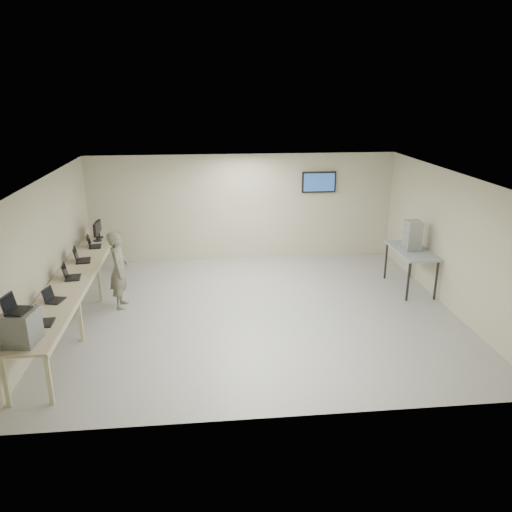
{
  "coord_description": "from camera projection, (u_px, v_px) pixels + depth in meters",
  "views": [
    {
      "loc": [
        -1.0,
        -9.33,
        4.35
      ],
      "look_at": [
        0.0,
        0.2,
        1.15
      ],
      "focal_mm": 35.0,
      "sensor_mm": 36.0,
      "label": 1
    }
  ],
  "objects": [
    {
      "name": "soldier",
      "position": [
        119.0,
        270.0,
        10.3
      ],
      "size": [
        0.4,
        0.61,
        1.64
      ],
      "primitive_type": "imported",
      "rotation": [
        0.0,
        0.0,
        1.59
      ],
      "color": "#585B48",
      "rests_on": "ground"
    },
    {
      "name": "equipment_box",
      "position": [
        21.0,
        327.0,
        7.08
      ],
      "size": [
        0.47,
        0.52,
        0.49
      ],
      "primitive_type": "cube",
      "rotation": [
        0.0,
        0.0,
        -0.13
      ],
      "color": "gray",
      "rests_on": "workbench"
    },
    {
      "name": "laptop_3",
      "position": [
        80.0,
        258.0,
        10.54
      ],
      "size": [
        0.38,
        0.44,
        0.31
      ],
      "rotation": [
        0.0,
        0.0,
        0.15
      ],
      "color": "black",
      "rests_on": "workbench"
    },
    {
      "name": "workbench",
      "position": [
        73.0,
        281.0,
        9.67
      ],
      "size": [
        0.76,
        6.0,
        0.9
      ],
      "color": "#D2BC8B",
      "rests_on": "ground"
    },
    {
      "name": "storage_bins",
      "position": [
        412.0,
        235.0,
        11.09
      ],
      "size": [
        0.32,
        0.35,
        0.67
      ],
      "color": "#A3A4A5",
      "rests_on": "side_table"
    },
    {
      "name": "laptop_0",
      "position": [
        41.0,
        320.0,
        7.73
      ],
      "size": [
        0.29,
        0.35,
        0.27
      ],
      "rotation": [
        0.0,
        0.0,
        0.04
      ],
      "color": "black",
      "rests_on": "workbench"
    },
    {
      "name": "laptop_2",
      "position": [
        69.0,
        275.0,
        9.58
      ],
      "size": [
        0.35,
        0.41,
        0.29
      ],
      "rotation": [
        0.0,
        0.0,
        0.13
      ],
      "color": "black",
      "rests_on": "workbench"
    },
    {
      "name": "laptop_on_box",
      "position": [
        14.0,
        307.0,
        6.98
      ],
      "size": [
        0.34,
        0.38,
        0.26
      ],
      "rotation": [
        0.0,
        0.0,
        -0.2
      ],
      "color": "black",
      "rests_on": "equipment_box"
    },
    {
      "name": "monitor_near",
      "position": [
        96.0,
        230.0,
        11.9
      ],
      "size": [
        0.2,
        0.46,
        0.46
      ],
      "color": "black",
      "rests_on": "workbench"
    },
    {
      "name": "laptop_1",
      "position": [
        52.0,
        298.0,
        8.55
      ],
      "size": [
        0.33,
        0.37,
        0.25
      ],
      "rotation": [
        0.0,
        0.0,
        -0.23
      ],
      "color": "black",
      "rests_on": "workbench"
    },
    {
      "name": "laptop_4",
      "position": [
        93.0,
        244.0,
        11.49
      ],
      "size": [
        0.33,
        0.39,
        0.28
      ],
      "rotation": [
        0.0,
        0.0,
        0.12
      ],
      "color": "black",
      "rests_on": "workbench"
    },
    {
      "name": "monitor_far",
      "position": [
        99.0,
        228.0,
        12.15
      ],
      "size": [
        0.19,
        0.43,
        0.42
      ],
      "color": "black",
      "rests_on": "workbench"
    },
    {
      "name": "room",
      "position": [
        258.0,
        246.0,
        9.89
      ],
      "size": [
        8.01,
        7.01,
        2.81
      ],
      "color": "#AEAEAA",
      "rests_on": "ground"
    },
    {
      "name": "side_table",
      "position": [
        412.0,
        253.0,
        11.22
      ],
      "size": [
        0.73,
        1.56,
        0.94
      ],
      "color": "#8F9AA0",
      "rests_on": "ground"
    }
  ]
}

